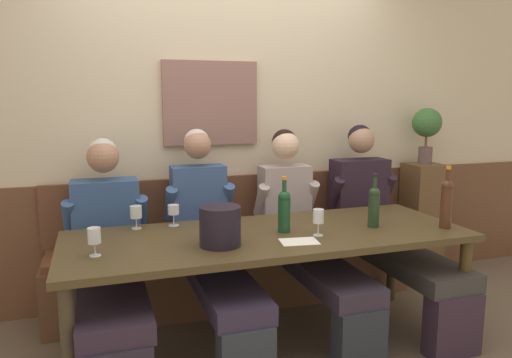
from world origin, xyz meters
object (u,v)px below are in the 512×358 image
object	(u,v)px
dining_table	(269,244)
potted_plant	(427,126)
person_left_seat	(109,251)
ice_bucket	(220,226)
wine_glass_near_bucket	(136,213)
wine_bottle_green_tall	(374,205)
wine_glass_center_front	(173,211)
wine_glass_center_rear	(94,237)
wall_bench	(237,266)
wine_bottle_clear_water	(446,202)
person_right_seat	(211,240)
wine_glass_mid_left	(318,217)
person_center_left_seat	(304,231)
wine_bottle_amber_mid	(284,209)
person_center_right_seat	(384,223)

from	to	relation	value
dining_table	potted_plant	size ratio (longest dim) A/B	5.17
person_left_seat	ice_bucket	xyz separation A→B (m)	(0.58, -0.47, 0.22)
dining_table	wine_glass_near_bucket	size ratio (longest dim) A/B	16.69
ice_bucket	potted_plant	xyz separation A→B (m)	(1.99, 0.88, 0.46)
wine_bottle_green_tall	wine_glass_center_front	size ratio (longest dim) A/B	2.52
dining_table	wine_bottle_green_tall	world-z (taller)	wine_bottle_green_tall
person_left_seat	wine_glass_center_rear	bearing A→B (deg)	-99.53
wall_bench	person_left_seat	distance (m)	1.04
wine_bottle_clear_water	wine_glass_center_front	world-z (taller)	wine_bottle_clear_water
person_right_seat	wine_glass_mid_left	bearing A→B (deg)	-40.04
wine_glass_near_bucket	wine_glass_center_front	bearing A→B (deg)	0.00
wine_glass_center_front	dining_table	bearing A→B (deg)	-34.45
wine_glass_near_bucket	wine_glass_mid_left	bearing A→B (deg)	-26.55
person_center_left_seat	wine_bottle_amber_mid	distance (m)	0.48
wine_glass_center_rear	wine_glass_near_bucket	size ratio (longest dim) A/B	1.03
wine_glass_center_rear	potted_plant	bearing A→B (deg)	17.89
wine_bottle_amber_mid	potted_plant	size ratio (longest dim) A/B	0.73
person_right_seat	wine_bottle_green_tall	size ratio (longest dim) A/B	3.89
person_right_seat	ice_bucket	distance (m)	0.51
wine_glass_mid_left	wine_glass_center_front	size ratio (longest dim) A/B	1.18
person_center_right_seat	wine_bottle_amber_mid	xyz separation A→B (m)	(-0.91, -0.32, 0.24)
wine_bottle_amber_mid	wine_bottle_green_tall	bearing A→B (deg)	-7.15
wall_bench	wine_bottle_amber_mid	bearing A→B (deg)	-82.52
dining_table	wine_glass_mid_left	bearing A→B (deg)	-29.90
person_left_seat	wine_glass_center_front	world-z (taller)	person_left_seat
wine_bottle_green_tall	potted_plant	xyz separation A→B (m)	(0.98, 0.81, 0.42)
dining_table	wine_glass_center_front	xyz separation A→B (m)	(-0.51, 0.35, 0.16)
wine_bottle_amber_mid	wine_glass_mid_left	bearing A→B (deg)	-41.34
wine_bottle_green_tall	wine_glass_near_bucket	xyz separation A→B (m)	(-1.41, 0.43, -0.04)
person_center_right_seat	wine_bottle_green_tall	size ratio (longest dim) A/B	3.91
person_left_seat	wine_glass_center_front	size ratio (longest dim) A/B	9.76
dining_table	person_left_seat	size ratio (longest dim) A/B	1.83
wine_glass_mid_left	person_right_seat	bearing A→B (deg)	139.96
person_left_seat	person_center_left_seat	world-z (taller)	person_center_left_seat
wall_bench	person_center_right_seat	distance (m)	1.12
wine_glass_mid_left	ice_bucket	bearing A→B (deg)	-179.52
wall_bench	wine_bottle_green_tall	size ratio (longest dim) A/B	7.99
dining_table	wine_glass_center_front	world-z (taller)	wine_glass_center_front
person_center_left_seat	wine_glass_mid_left	bearing A→B (deg)	-104.63
person_center_right_seat	wine_bottle_amber_mid	size ratio (longest dim) A/B	3.89
potted_plant	ice_bucket	bearing A→B (deg)	-156.15
dining_table	ice_bucket	xyz separation A→B (m)	(-0.34, -0.15, 0.18)
wall_bench	person_center_left_seat	bearing A→B (deg)	-46.24
wine_bottle_clear_water	wine_glass_center_rear	size ratio (longest dim) A/B	2.62
person_center_left_seat	wine_bottle_green_tall	bearing A→B (deg)	-52.63
person_center_left_seat	person_center_right_seat	bearing A→B (deg)	0.97
dining_table	wine_glass_center_front	bearing A→B (deg)	145.55
dining_table	person_right_seat	xyz separation A→B (m)	(-0.29, 0.31, -0.03)
dining_table	wine_bottle_green_tall	xyz separation A→B (m)	(0.66, -0.08, 0.21)
person_center_right_seat	potted_plant	bearing A→B (deg)	32.41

